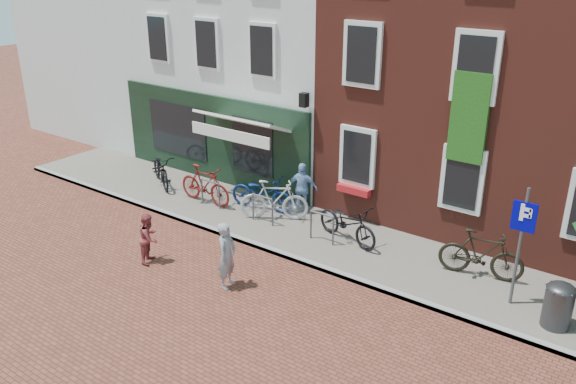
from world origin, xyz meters
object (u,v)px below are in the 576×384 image
Objects in this scene: boy at (149,238)px; bicycle_2 at (262,193)px; bicycle_0 at (161,169)px; bicycle_1 at (205,185)px; cafe_person at (302,188)px; woman at (227,255)px; parking_sign at (522,233)px; bicycle_3 at (274,200)px; bicycle_5 at (481,254)px; litter_bin at (559,303)px; bicycle_4 at (348,223)px.

boy is 4.04m from bicycle_2.
boy is at bearing -105.10° from bicycle_0.
boy is 0.66× the size of bicycle_1.
cafe_person is 3.05m from bicycle_1.
bicycle_1 is at bearing -0.01° from cafe_person.
cafe_person is (-0.86, 4.31, 0.05)m from woman.
cafe_person is at bearing 168.56° from parking_sign.
parking_sign is at bearing 146.17° from cafe_person.
bicycle_3 and bicycle_5 have the same top height.
bicycle_3 is (-0.39, -0.86, -0.17)m from cafe_person.
parking_sign is 1.39× the size of bicycle_3.
litter_bin is at bearing -17.60° from parking_sign.
parking_sign is 1.35× the size of bicycle_0.
bicycle_1 is at bearing 82.11° from bicycle_5.
cafe_person is at bearing -67.04° from bicycle_1.
woman is 3.67m from bicycle_3.
woman is 3.67m from bicycle_4.
bicycle_1 is at bearing 35.59° from woman.
litter_bin reaches higher than bicycle_2.
bicycle_4 is (4.85, 0.33, -0.06)m from bicycle_1.
bicycle_0 and bicycle_4 have the same top height.
bicycle_3 reaches higher than bicycle_2.
bicycle_2 and bicycle_4 have the same top height.
boy is at bearing 107.49° from bicycle_5.
bicycle_1 reaches higher than litter_bin.
litter_bin is 0.53× the size of bicycle_4.
bicycle_3 reaches higher than bicycle_4.
bicycle_5 is at bearing -65.22° from woman.
boy is 0.64× the size of bicycle_4.
woman is at bearing -158.03° from litter_bin.
bicycle_3 is 1.00× the size of bicycle_5.
parking_sign is at bearing 162.40° from litter_bin.
bicycle_1 is 1.00× the size of bicycle_3.
bicycle_5 is at bearing -118.03° from bicycle_3.
cafe_person reaches higher than woman.
cafe_person is (1.52, 4.54, 0.22)m from boy.
bicycle_1 reaches higher than bicycle_4.
bicycle_0 is at bearing 85.77° from bicycle_2.
parking_sign is 7.72m from bicycle_2.
bicycle_4 is (3.55, 3.71, -0.02)m from boy.
bicycle_4 is at bearing -105.07° from bicycle_2.
bicycle_3 is (4.66, 0.03, 0.06)m from bicycle_0.
bicycle_4 is at bearing 171.64° from litter_bin.
bicycle_4 is (2.42, 0.03, -0.06)m from bicycle_3.
bicycle_0 is at bearing 79.81° from bicycle_5.
cafe_person is at bearing -49.13° from bicycle_0.
bicycle_2 is at bearing 172.65° from litter_bin.
boy is at bearing -158.04° from parking_sign.
bicycle_5 reaches higher than bicycle_2.
parking_sign is 2.11× the size of boy.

